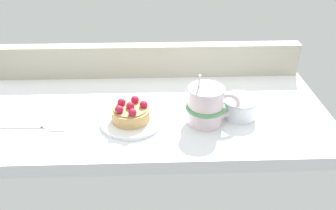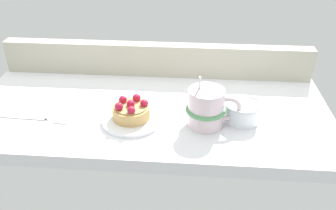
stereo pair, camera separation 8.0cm
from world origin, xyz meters
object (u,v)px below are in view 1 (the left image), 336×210
object	(u,v)px
dessert_plate	(131,122)
raspberry_tart	(131,113)
sugar_bowl	(240,107)
dessert_fork	(30,127)
coffee_mug	(207,106)

from	to	relation	value
dessert_plate	raspberry_tart	size ratio (longest dim) A/B	1.60
dessert_plate	sugar_bowl	xyz separation A→B (cm)	(25.31, 2.38, 1.94)
dessert_plate	raspberry_tart	bearing A→B (deg)	125.63
sugar_bowl	dessert_fork	bearing A→B (deg)	-175.85
dessert_plate	dessert_fork	world-z (taller)	dessert_plate
raspberry_tart	dessert_plate	bearing A→B (deg)	-54.37
sugar_bowl	dessert_plate	bearing A→B (deg)	-174.62
dessert_plate	sugar_bowl	bearing A→B (deg)	5.38
dessert_plate	sugar_bowl	world-z (taller)	sugar_bowl
dessert_plate	coffee_mug	bearing A→B (deg)	-0.12
raspberry_tart	sugar_bowl	distance (cm)	25.43
dessert_plate	dessert_fork	bearing A→B (deg)	-177.22
raspberry_tart	dessert_fork	bearing A→B (deg)	-177.20
coffee_mug	sugar_bowl	distance (cm)	8.77
sugar_bowl	coffee_mug	bearing A→B (deg)	-163.54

